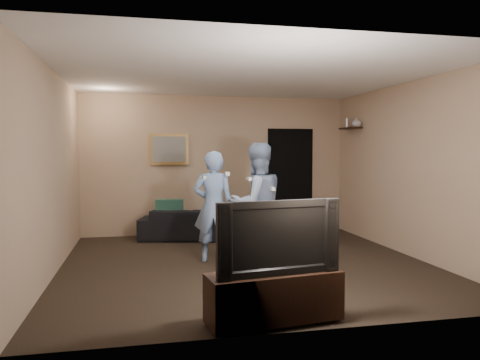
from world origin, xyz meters
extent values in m
plane|color=black|center=(0.00, 0.00, 0.00)|extent=(5.00, 5.00, 0.00)
cube|color=silver|center=(0.00, 0.00, 2.60)|extent=(5.00, 5.00, 0.04)
cube|color=tan|center=(0.00, 2.50, 1.30)|extent=(5.00, 0.04, 2.60)
cube|color=tan|center=(0.00, -2.50, 1.30)|extent=(5.00, 0.04, 2.60)
cube|color=tan|center=(-2.50, 0.00, 1.30)|extent=(0.04, 5.00, 2.60)
cube|color=tan|center=(2.50, 0.00, 1.30)|extent=(0.04, 5.00, 2.60)
imported|color=black|center=(-0.51, 1.96, 0.27)|extent=(1.99, 1.13, 0.55)
cube|color=#17473C|center=(-0.93, 1.96, 0.48)|extent=(0.50, 0.23, 0.48)
cube|color=olive|center=(-0.90, 2.48, 1.60)|extent=(0.72, 0.05, 0.57)
cube|color=slate|center=(-0.90, 2.45, 1.60)|extent=(0.62, 0.01, 0.47)
cube|color=black|center=(1.45, 2.47, 1.00)|extent=(0.90, 0.06, 2.00)
cube|color=silver|center=(0.85, 2.48, 1.30)|extent=(0.08, 0.02, 0.12)
cube|color=black|center=(2.39, 1.80, 1.99)|extent=(0.20, 0.60, 0.03)
imported|color=#B2B2B7|center=(2.39, 1.55, 2.09)|extent=(0.17, 0.17, 0.17)
cylinder|color=silver|center=(2.39, 1.94, 2.09)|extent=(0.06, 0.06, 0.18)
cube|color=black|center=(-0.25, -2.27, 0.25)|extent=(1.28, 0.56, 0.44)
imported|color=black|center=(-0.25, -2.27, 0.80)|extent=(1.17, 0.31, 0.67)
imported|color=#7BA0D5|center=(-0.42, 0.22, 0.79)|extent=(0.65, 0.51, 1.57)
cube|color=white|center=(-0.58, 0.00, 1.21)|extent=(0.04, 0.14, 0.04)
cube|color=white|center=(-0.26, 0.00, 1.26)|extent=(0.05, 0.09, 0.05)
imported|color=#849DC1|center=(0.13, -0.10, 0.84)|extent=(0.94, 0.81, 1.68)
cube|color=white|center=(-0.03, -0.32, 1.20)|extent=(0.04, 0.14, 0.04)
cube|color=white|center=(0.29, -0.32, 1.07)|extent=(0.05, 0.09, 0.05)
camera|label=1|loc=(-1.42, -6.27, 1.57)|focal=35.00mm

